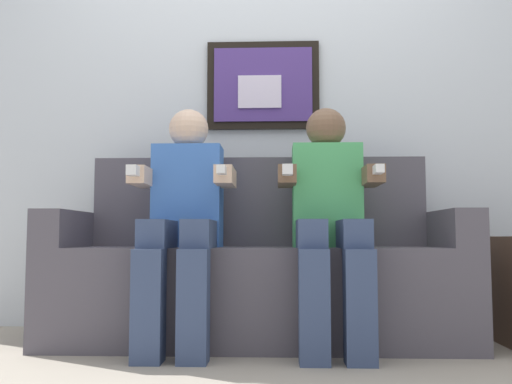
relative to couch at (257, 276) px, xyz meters
The scene contains 5 objects.
ground_plane 0.45m from the couch, 90.00° to the right, with size 5.66×5.66×0.00m, color #9E9384.
back_wall_assembly 1.08m from the couch, 89.94° to the left, with size 4.36×0.10×2.60m.
couch is the anchor object (origin of this frame).
person_on_left 0.47m from the couch, 153.03° to the right, with size 0.46×0.56×1.11m.
person_on_right 0.47m from the couch, 26.98° to the right, with size 0.46×0.56×1.11m.
Camera 1 is at (0.09, -2.33, 0.50)m, focal length 38.82 mm.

